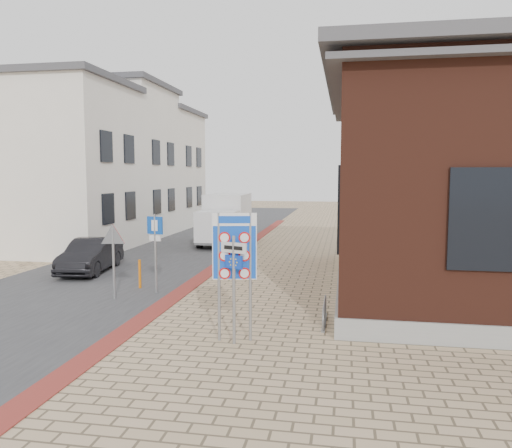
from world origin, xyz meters
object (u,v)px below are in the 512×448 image
Objects in this scene: border_sign at (235,249)px; parking_sign at (155,240)px; box_truck at (225,219)px; bollard at (140,274)px; sedan at (91,255)px; essen_sign at (234,273)px.

border_sign is 1.16× the size of parking_sign.
box_truck reaches higher than bollard.
sedan is at bearing 142.05° from bollard.
sedan is 0.75× the size of box_truck.
box_truck is 1.78× the size of border_sign.
box_truck is 15.93m from essen_sign.
sedan is 10.14m from essen_sign.
border_sign is at bearing -37.11° from parking_sign.
bollard is (3.00, -2.34, -0.16)m from sedan.
sedan is 3.81m from bollard.
essen_sign is 0.96× the size of parking_sign.
bollard is at bearing 152.80° from essen_sign.
parking_sign is (3.76, -2.84, 1.07)m from sedan.
parking_sign is at bearing 150.39° from essen_sign.
essen_sign is 6.42m from bollard.
bollard is (-0.76, 0.50, -1.23)m from parking_sign.
sedan is 1.34× the size of border_sign.
bollard is (-4.24, 4.70, -1.12)m from essen_sign.
border_sign is 6.37m from bollard.
border_sign is (3.91, -15.24, 0.71)m from box_truck.
bollard is at bearing -92.97° from box_truck.
border_sign is (7.21, -6.84, 1.45)m from sedan.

